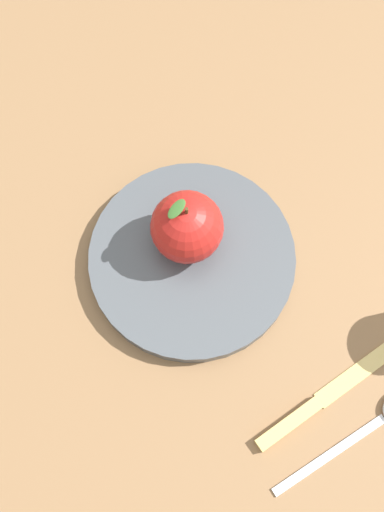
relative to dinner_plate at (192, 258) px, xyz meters
The scene contains 4 objects.
ground_plane 0.05m from the dinner_plate, 151.56° to the left, with size 2.40×2.40×0.00m, color olive.
dinner_plate is the anchor object (origin of this frame).
apple 0.05m from the dinner_plate, 70.91° to the right, with size 0.08×0.08×0.09m.
knife 0.21m from the dinner_plate, 135.15° to the left, with size 0.17×0.14×0.01m.
Camera 1 is at (0.03, 0.20, 0.67)m, focal length 43.29 mm.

